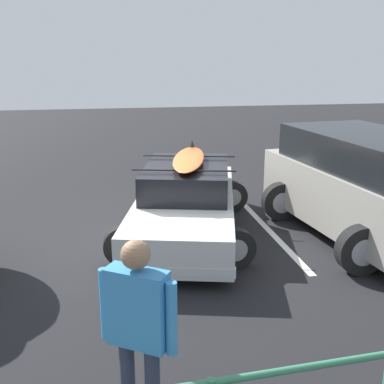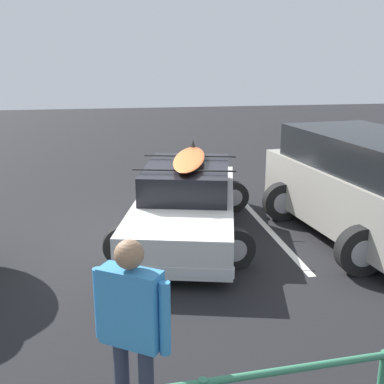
% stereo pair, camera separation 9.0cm
% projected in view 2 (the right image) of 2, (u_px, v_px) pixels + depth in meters
% --- Properties ---
extents(ground_plane, '(44.00, 44.00, 0.02)m').
position_uv_depth(ground_plane, '(152.00, 239.00, 8.42)').
color(ground_plane, black).
rests_on(ground_plane, ground).
extents(parking_stripe, '(0.12, 4.06, 0.00)m').
position_uv_depth(parking_stripe, '(268.00, 229.00, 8.89)').
color(parking_stripe, silver).
rests_on(parking_stripe, ground).
extents(sedan_car, '(2.92, 4.73, 1.51)m').
position_uv_depth(sedan_car, '(187.00, 202.00, 8.53)').
color(sedan_car, silver).
rests_on(sedan_car, ground).
extents(suv_car, '(2.97, 4.52, 1.83)m').
position_uv_depth(suv_car, '(369.00, 185.00, 8.23)').
color(suv_car, '#9E998E').
rests_on(suv_car, ground).
extents(person_bystander, '(0.58, 0.44, 1.75)m').
position_uv_depth(person_bystander, '(132.00, 322.00, 3.81)').
color(person_bystander, '#33384C').
rests_on(person_bystander, ground).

